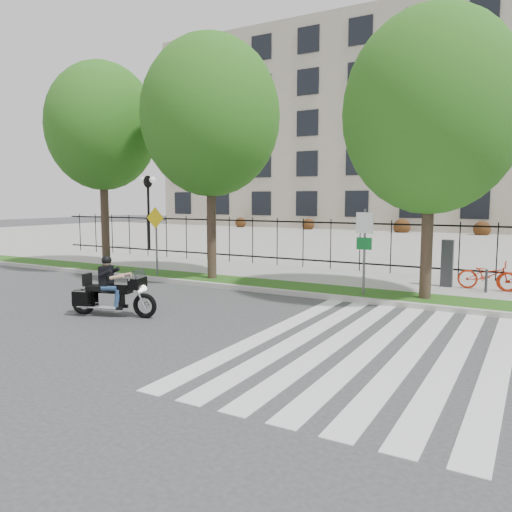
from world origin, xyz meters
The scene contains 15 objects.
ground centered at (0.00, 0.00, 0.00)m, with size 120.00×120.00×0.00m, color #353537.
curb centered at (0.00, 4.10, 0.07)m, with size 60.00×0.20×0.15m, color #AFACA5.
grass_verge centered at (0.00, 4.95, 0.07)m, with size 60.00×1.50×0.15m, color #1E4B12.
sidewalk centered at (0.00, 7.45, 0.07)m, with size 60.00×3.50×0.15m, color gray.
plaza centered at (0.00, 25.00, 0.05)m, with size 80.00×34.00×0.10m, color gray.
crosswalk_stripes centered at (4.83, 0.00, 0.01)m, with size 5.70×8.00×0.01m, color silver, non-canonical shape.
iron_fence centered at (0.00, 9.20, 1.15)m, with size 30.00×0.06×2.00m, color black, non-canonical shape.
office_building centered at (0.00, 44.92, 9.97)m, with size 60.00×21.90×20.15m.
lamp_post_left centered at (-12.00, 12.00, 3.21)m, with size 1.06×0.70×4.25m.
street_tree_0 centered at (-8.00, 4.95, 5.76)m, with size 4.34×4.34×8.13m.
street_tree_1 centered at (-2.80, 4.95, 5.75)m, with size 4.77×4.77×8.35m.
street_tree_2 centered at (4.49, 4.95, 5.28)m, with size 4.83×4.83×7.92m.
sign_pole_regulatory centered at (2.82, 4.58, 1.74)m, with size 0.50×0.09×2.50m.
sign_pole_warning centered at (-5.03, 4.58, 1.74)m, with size 0.78×0.09×2.49m.
motorcycle_rider centered at (-2.03, -0.55, 0.61)m, with size 2.35×1.03×1.85m.
Camera 1 is at (7.22, -9.47, 2.93)m, focal length 35.00 mm.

